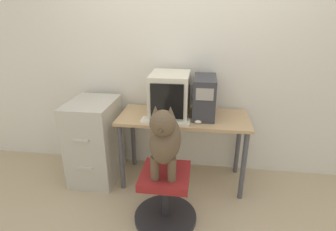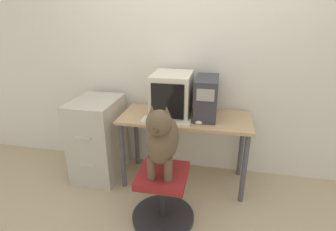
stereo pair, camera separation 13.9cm
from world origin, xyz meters
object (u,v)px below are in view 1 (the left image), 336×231
crt_monitor (170,95)px  filing_cabinet (95,141)px  keyboard (166,121)px  office_chair (165,197)px  dog (165,138)px  pc_tower (204,97)px

crt_monitor → filing_cabinet: bearing=-174.5°
keyboard → filing_cabinet: bearing=170.8°
keyboard → office_chair: bearing=-82.1°
crt_monitor → dog: crt_monitor is taller
pc_tower → office_chair: pc_tower is taller
dog → crt_monitor: bearing=94.0°
pc_tower → office_chair: (-0.30, -0.66, -0.72)m
crt_monitor → office_chair: bearing=-86.0°
crt_monitor → filing_cabinet: crt_monitor is taller
pc_tower → dog: (-0.30, -0.67, -0.14)m
office_chair → filing_cabinet: size_ratio=0.63×
pc_tower → dog: 0.74m
crt_monitor → office_chair: 0.98m
dog → filing_cabinet: bearing=146.5°
office_chair → dog: (0.00, -0.00, 0.58)m
office_chair → filing_cabinet: 1.04m
pc_tower → keyboard: pc_tower is taller
pc_tower → keyboard: 0.46m
office_chair → pc_tower: bearing=65.9°
office_chair → dog: dog is taller
crt_monitor → filing_cabinet: size_ratio=0.50×
keyboard → office_chair: size_ratio=0.84×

